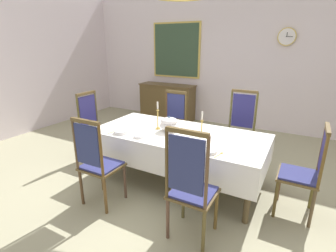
% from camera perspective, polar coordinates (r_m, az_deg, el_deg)
% --- Properties ---
extents(ground, '(7.75, 6.03, 0.04)m').
position_cam_1_polar(ground, '(3.73, 2.00, -12.70)').
color(ground, tan).
extents(back_wall, '(7.75, 0.08, 3.11)m').
position_cam_1_polar(back_wall, '(6.10, 15.69, 14.31)').
color(back_wall, silver).
rests_on(back_wall, ground).
extents(dining_table, '(2.31, 1.08, 0.73)m').
position_cam_1_polar(dining_table, '(3.46, 2.40, -2.68)').
color(dining_table, brown).
rests_on(dining_table, ground).
extents(tablecloth, '(2.33, 1.10, 0.38)m').
position_cam_1_polar(tablecloth, '(3.47, 2.40, -3.04)').
color(tablecloth, white).
rests_on(tablecloth, dining_table).
extents(chair_south_a, '(0.44, 0.42, 1.12)m').
position_cam_1_polar(chair_south_a, '(3.11, -15.64, -7.69)').
color(chair_south_a, brown).
rests_on(chair_south_a, ground).
extents(chair_north_a, '(0.44, 0.42, 1.09)m').
position_cam_1_polar(chair_north_a, '(4.55, 1.04, 1.17)').
color(chair_north_a, brown).
rests_on(chair_north_a, ground).
extents(chair_south_b, '(0.44, 0.42, 1.20)m').
position_cam_1_polar(chair_south_b, '(2.48, 5.13, -13.28)').
color(chair_south_b, brown).
rests_on(chair_south_b, ground).
extents(chair_north_b, '(0.44, 0.42, 1.21)m').
position_cam_1_polar(chair_north_b, '(4.15, 15.86, -0.67)').
color(chair_north_b, brown).
rests_on(chair_north_b, ground).
extents(chair_head_west, '(0.42, 0.44, 1.14)m').
position_cam_1_polar(chair_head_west, '(4.37, -16.26, -0.05)').
color(chair_head_west, brown).
rests_on(chair_head_west, ground).
extents(chair_head_east, '(0.42, 0.44, 1.09)m').
position_cam_1_polar(chair_head_east, '(3.20, 28.58, -8.80)').
color(chair_head_east, brown).
rests_on(chair_head_east, ground).
extents(soup_tureen, '(0.26, 0.26, 0.21)m').
position_cam_1_polar(soup_tureen, '(3.47, 0.24, 0.48)').
color(soup_tureen, white).
rests_on(soup_tureen, tablecloth).
extents(candlestick_west, '(0.07, 0.07, 0.39)m').
position_cam_1_polar(candlestick_west, '(3.54, -2.32, 1.82)').
color(candlestick_west, gold).
rests_on(candlestick_west, tablecloth).
extents(candlestick_east, '(0.07, 0.07, 0.34)m').
position_cam_1_polar(candlestick_east, '(3.27, 7.62, -0.22)').
color(candlestick_east, gold).
rests_on(candlestick_east, tablecloth).
extents(bowl_near_left, '(0.17, 0.17, 0.03)m').
position_cam_1_polar(bowl_near_left, '(2.85, 9.36, -5.61)').
color(bowl_near_left, white).
rests_on(bowl_near_left, tablecloth).
extents(bowl_near_right, '(0.20, 0.20, 0.04)m').
position_cam_1_polar(bowl_near_right, '(3.46, -10.52, -1.24)').
color(bowl_near_right, white).
rests_on(bowl_near_right, tablecloth).
extents(bowl_far_left, '(0.15, 0.15, 0.03)m').
position_cam_1_polar(bowl_far_left, '(3.28, -6.52, -2.26)').
color(bowl_far_left, white).
rests_on(bowl_far_left, tablecloth).
extents(spoon_primary, '(0.06, 0.18, 0.01)m').
position_cam_1_polar(spoon_primary, '(2.84, 11.79, -6.12)').
color(spoon_primary, gold).
rests_on(spoon_primary, tablecloth).
extents(spoon_secondary, '(0.04, 0.18, 0.01)m').
position_cam_1_polar(spoon_secondary, '(3.56, -11.81, -1.08)').
color(spoon_secondary, gold).
rests_on(spoon_secondary, tablecloth).
extents(sideboard, '(1.44, 0.48, 0.90)m').
position_cam_1_polar(sideboard, '(6.57, -0.18, 5.48)').
color(sideboard, brown).
rests_on(sideboard, ground).
extents(mounted_clock, '(0.35, 0.06, 0.35)m').
position_cam_1_polar(mounted_clock, '(5.87, 25.24, 17.76)').
color(mounted_clock, '#D1B251').
extents(framed_painting, '(1.28, 0.05, 1.33)m').
position_cam_1_polar(framed_painting, '(6.58, 1.86, 16.67)').
color(framed_painting, '#D1B251').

